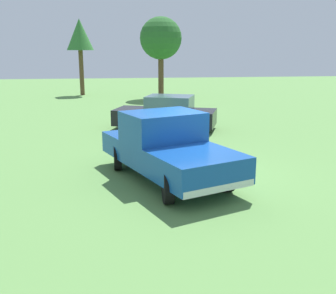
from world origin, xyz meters
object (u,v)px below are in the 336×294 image
object	(u,v)px
pickup_truck	(166,145)
tree_back_right	(80,36)
sedan_near	(166,114)
tree_back_left	(161,39)

from	to	relation	value
pickup_truck	tree_back_right	distance (m)	21.98
sedan_near	tree_back_right	bearing A→B (deg)	-51.74
pickup_truck	tree_back_right	world-z (taller)	tree_back_right
tree_back_left	tree_back_right	world-z (taller)	tree_back_right
sedan_near	tree_back_left	size ratio (longest dim) A/B	0.83
pickup_truck	sedan_near	bearing A→B (deg)	151.10
tree_back_right	tree_back_left	bearing A→B (deg)	63.38
sedan_near	tree_back_right	size ratio (longest dim) A/B	0.83
sedan_near	tree_back_left	bearing A→B (deg)	-75.16
sedan_near	tree_back_left	xyz separation A→B (m)	(-11.64, 1.19, 3.49)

